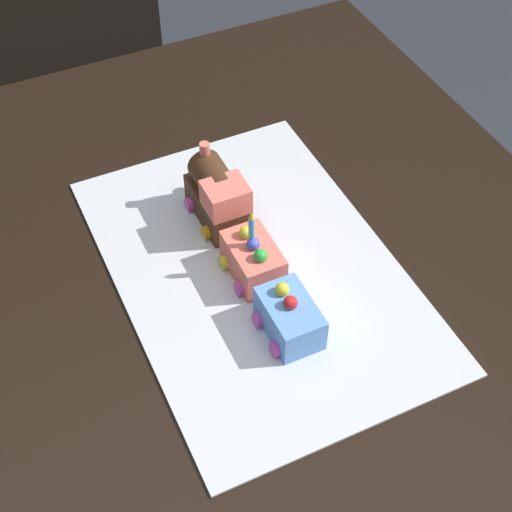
{
  "coord_description": "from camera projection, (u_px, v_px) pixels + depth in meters",
  "views": [
    {
      "loc": [
        0.61,
        -0.33,
        1.61
      ],
      "look_at": [
        -0.07,
        -0.02,
        0.77
      ],
      "focal_mm": 53.66,
      "sensor_mm": 36.0,
      "label": 1
    }
  ],
  "objects": [
    {
      "name": "cake_car_tanker_coral",
      "position": [
        253.0,
        259.0,
        1.12
      ],
      "size": [
        0.1,
        0.08,
        0.07
      ],
      "color": "#F27260",
      "rests_on": "cake_board"
    },
    {
      "name": "dining_table",
      "position": [
        284.0,
        344.0,
        1.19
      ],
      "size": [
        1.4,
        1.0,
        0.74
      ],
      "color": "black",
      "rests_on": "ground"
    },
    {
      "name": "cake_locomotive",
      "position": [
        218.0,
        195.0,
        1.18
      ],
      "size": [
        0.14,
        0.08,
        0.12
      ],
      "color": "#472816",
      "rests_on": "cake_board"
    },
    {
      "name": "chair",
      "position": [
        72.0,
        85.0,
        1.91
      ],
      "size": [
        0.43,
        0.43,
        0.86
      ],
      "rotation": [
        0.0,
        0.0,
        -1.49
      ],
      "color": "black",
      "rests_on": "ground"
    },
    {
      "name": "birthday_candle",
      "position": [
        252.0,
        225.0,
        1.07
      ],
      "size": [
        0.01,
        0.01,
        0.05
      ],
      "color": "#4CA5E5",
      "rests_on": "cake_car_tanker_coral"
    },
    {
      "name": "cake_board",
      "position": [
        256.0,
        270.0,
        1.14
      ],
      "size": [
        0.6,
        0.4,
        0.0
      ],
      "primitive_type": "cube",
      "color": "silver",
      "rests_on": "dining_table"
    },
    {
      "name": "cake_car_caboose_sky_blue",
      "position": [
        289.0,
        317.0,
        1.05
      ],
      "size": [
        0.1,
        0.08,
        0.07
      ],
      "color": "#669EEA",
      "rests_on": "cake_board"
    }
  ]
}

